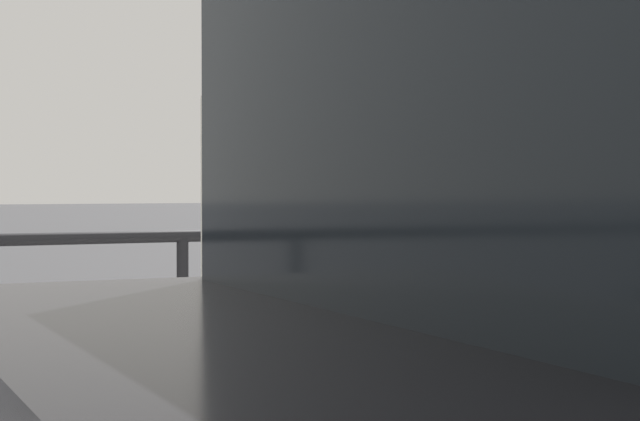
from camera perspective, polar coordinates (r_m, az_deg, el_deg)
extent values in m
cylinder|color=slate|center=(3.71, 6.87, -8.64)|extent=(0.07, 0.07, 1.14)
cylinder|color=slate|center=(3.66, 6.90, 2.61)|extent=(0.19, 0.19, 0.30)
sphere|color=silver|center=(3.66, 6.91, 5.48)|extent=(0.18, 0.18, 0.18)
cube|color=black|center=(3.57, 7.65, 3.71)|extent=(0.10, 0.01, 0.07)
cube|color=yellow|center=(3.57, 7.65, 1.76)|extent=(0.11, 0.02, 0.09)
cube|color=beige|center=(3.35, -1.45, 0.33)|extent=(0.47, 0.29, 0.63)
sphere|color=#936B4C|center=(3.37, -1.45, 7.64)|extent=(0.23, 0.23, 0.23)
cylinder|color=beige|center=(3.21, -5.37, 0.59)|extent=(0.09, 0.09, 0.59)
cylinder|color=beige|center=(3.65, 0.35, 2.36)|extent=(0.17, 0.49, 0.49)
cylinder|color=black|center=(5.60, -7.11, -1.32)|extent=(24.00, 0.06, 0.06)
cylinder|color=black|center=(5.64, -7.10, -5.70)|extent=(24.00, 0.05, 0.05)
cylinder|color=black|center=(5.64, -7.09, -6.18)|extent=(0.06, 0.06, 0.96)
cylinder|color=black|center=(6.79, 12.53, -4.93)|extent=(0.06, 0.06, 0.96)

